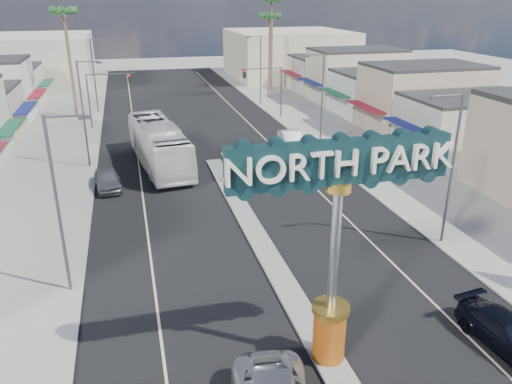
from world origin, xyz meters
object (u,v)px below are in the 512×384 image
traffic_signal_left (105,89)px  car_parked_right (291,141)px  gateway_sign (336,229)px  palm_left_far (64,18)px  palm_right_mid (270,21)px  suv_right (508,333)px  streetlight_l_far (95,72)px  palm_right_far (272,6)px  streetlight_l_mid (85,109)px  streetlight_r_mid (321,97)px  car_parked_left (107,179)px  traffic_signal_right (267,82)px  streetlight_r_far (259,66)px  streetlight_l_near (60,198)px  city_bus (159,145)px  streetlight_r_near (451,163)px

traffic_signal_left → car_parked_right: 21.92m
gateway_sign → palm_left_far: palm_left_far is taller
palm_right_mid → suv_right: palm_right_mid is taller
streetlight_l_far → palm_right_far: palm_right_far is taller
palm_left_far → palm_right_far: (28.00, 12.00, 0.89)m
streetlight_l_mid → streetlight_r_mid: same height
gateway_sign → car_parked_left: (-9.00, 22.38, -5.17)m
suv_right → streetlight_r_mid: bearing=76.7°
streetlight_l_far → palm_right_mid: 24.41m
streetlight_l_mid → car_parked_right: streetlight_l_mid is taller
traffic_signal_right → streetlight_l_mid: size_ratio=0.67×
streetlight_r_far → traffic_signal_right: bearing=-98.9°
gateway_sign → streetlight_r_far: gateway_sign is taller
streetlight_r_mid → palm_right_mid: palm_right_mid is taller
streetlight_l_far → palm_right_far: 28.29m
streetlight_r_far → suv_right: streetlight_r_far is taller
streetlight_r_far → suv_right: size_ratio=1.86×
gateway_sign → traffic_signal_right: 43.04m
streetlight_l_near → streetlight_r_far: (20.87, 42.00, 0.00)m
streetlight_r_mid → city_bus: (-15.10, -0.99, -3.18)m
traffic_signal_right → city_bus: bearing=-132.7°
suv_right → car_parked_left: 28.80m
streetlight_l_far → palm_left_far: (-2.57, -2.00, 6.43)m
streetlight_l_mid → palm_right_far: size_ratio=0.64×
palm_right_far → streetlight_l_near: bearing=-116.1°
traffic_signal_right → palm_left_far: (-22.18, 6.01, 7.22)m
gateway_sign → palm_left_far: bearing=105.1°
gateway_sign → palm_right_mid: size_ratio=0.76×
streetlight_l_near → palm_left_far: (-2.57, 40.00, 6.43)m
streetlight_l_far → streetlight_r_far: bearing=0.0°
traffic_signal_left → streetlight_l_mid: bearing=-95.1°
streetlight_l_mid → palm_right_mid: (23.43, 26.00, 5.54)m
palm_right_far → car_parked_left: (-24.00, -37.64, -11.63)m
streetlight_l_far → palm_left_far: palm_left_far is taller
streetlight_l_near → suv_right: bearing=-27.0°
streetlight_r_near → car_parked_right: size_ratio=1.70×
streetlight_l_near → palm_right_mid: 51.92m
streetlight_l_near → streetlight_l_mid: size_ratio=1.00×
palm_left_far → palm_right_mid: bearing=13.0°
traffic_signal_left → palm_left_far: bearing=122.4°
streetlight_l_near → palm_left_far: palm_left_far is taller
gateway_sign → car_parked_left: bearing=111.9°
gateway_sign → car_parked_left: 24.67m
car_parked_left → streetlight_l_far: bearing=86.7°
suv_right → streetlight_l_mid: bearing=114.0°
car_parked_right → city_bus: bearing=-166.3°
gateway_sign → streetlight_l_mid: (-10.43, 28.02, -0.86)m
palm_left_far → car_parked_right: bearing=-42.6°
streetlight_r_near → gateway_sign: bearing=-142.4°
suv_right → city_bus: size_ratio=0.36×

